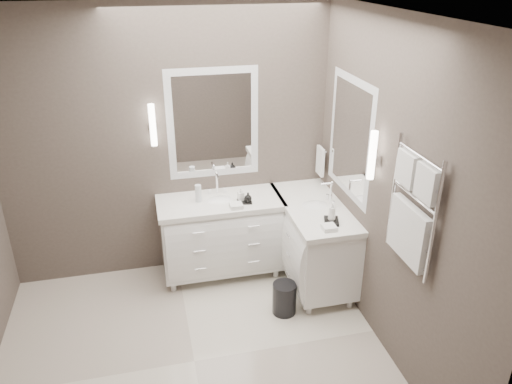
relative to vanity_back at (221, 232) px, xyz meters
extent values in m
cube|color=beige|center=(-0.45, -1.23, -0.49)|extent=(3.20, 3.00, 0.01)
cube|color=white|center=(-0.45, -1.23, 2.22)|extent=(3.20, 3.00, 0.01)
cube|color=#4E443E|center=(-0.45, 0.28, 0.86)|extent=(3.20, 0.01, 2.70)
cube|color=#4E443E|center=(-0.45, -2.73, 0.86)|extent=(3.20, 0.01, 2.70)
cube|color=#4E443E|center=(1.15, -1.23, 0.86)|extent=(0.01, 3.00, 2.70)
cube|color=white|center=(0.00, 0.00, -0.04)|extent=(1.20, 0.55, 0.70)
cube|color=white|center=(0.00, 0.00, 0.34)|extent=(1.24, 0.59, 0.05)
ellipsoid|color=white|center=(0.00, 0.00, 0.32)|extent=(0.36, 0.28, 0.12)
cylinder|color=white|center=(0.00, 0.16, 0.47)|extent=(0.02, 0.02, 0.22)
cube|color=white|center=(0.88, -0.33, -0.04)|extent=(0.55, 1.20, 0.70)
cube|color=white|center=(0.88, -0.33, 0.34)|extent=(0.59, 1.24, 0.05)
ellipsoid|color=white|center=(0.88, -0.33, 0.32)|extent=(0.36, 0.28, 0.12)
cylinder|color=white|center=(1.04, -0.33, 0.47)|extent=(0.02, 0.02, 0.22)
cube|color=white|center=(0.00, 0.26, 1.06)|extent=(0.90, 0.02, 1.10)
cube|color=white|center=(0.00, 0.26, 1.06)|extent=(0.77, 0.02, 0.96)
cube|color=white|center=(1.14, -0.43, 1.06)|extent=(0.02, 0.90, 1.10)
cube|color=white|center=(1.14, -0.43, 1.06)|extent=(0.02, 0.90, 0.96)
cube|color=white|center=(-0.58, 0.20, 1.06)|extent=(0.05, 0.05, 0.10)
cylinder|color=white|center=(-0.58, 0.20, 1.11)|extent=(0.06, 0.06, 0.40)
cube|color=white|center=(1.08, -1.01, 1.06)|extent=(0.05, 0.05, 0.10)
cylinder|color=white|center=(1.08, -1.01, 1.11)|extent=(0.06, 0.06, 0.40)
cylinder|color=white|center=(1.10, 0.13, 0.76)|extent=(0.02, 0.22, 0.02)
cube|color=white|center=(1.08, 0.13, 0.62)|extent=(0.03, 0.17, 0.30)
cylinder|color=white|center=(1.10, -1.90, 0.96)|extent=(0.03, 0.03, 0.90)
cylinder|color=white|center=(1.10, -1.35, 0.96)|extent=(0.03, 0.03, 0.90)
cube|color=white|center=(1.10, -1.76, 1.19)|extent=(0.06, 0.22, 0.24)
cube|color=white|center=(1.10, -1.50, 1.19)|extent=(0.06, 0.22, 0.24)
cube|color=white|center=(1.10, -1.63, 0.75)|extent=(0.06, 0.46, 0.42)
cylinder|color=black|center=(0.45, -0.79, -0.33)|extent=(0.28, 0.28, 0.31)
cube|color=black|center=(0.22, -0.11, 0.38)|extent=(0.15, 0.12, 0.02)
cube|color=black|center=(0.90, -0.69, 0.38)|extent=(0.17, 0.20, 0.03)
cylinder|color=silver|center=(-0.21, 0.02, 0.45)|extent=(0.08, 0.08, 0.17)
imported|color=white|center=(0.19, -0.09, 0.45)|extent=(0.06, 0.06, 0.12)
imported|color=black|center=(0.25, -0.14, 0.43)|extent=(0.09, 0.09, 0.09)
imported|color=white|center=(0.90, -0.69, 0.48)|extent=(0.08, 0.09, 0.18)
camera|label=1|loc=(-0.68, -4.38, 2.54)|focal=35.00mm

